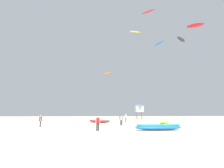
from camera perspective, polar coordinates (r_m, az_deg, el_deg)
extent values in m
plane|color=beige|center=(14.58, 5.24, -17.32)|extent=(120.00, 120.00, 0.00)
cylinder|color=#2D2D33|center=(19.54, -5.01, -14.04)|extent=(0.15, 0.15, 0.78)
cylinder|color=#2D2D33|center=(19.59, -4.49, -14.04)|extent=(0.15, 0.15, 0.78)
cylinder|color=#B21E23|center=(19.52, -4.72, -12.03)|extent=(0.36, 0.36, 0.59)
cylinder|color=beige|center=(19.45, -5.33, -12.11)|extent=(0.10, 0.10, 0.54)
cylinder|color=beige|center=(19.58, -4.12, -12.10)|extent=(0.10, 0.10, 0.54)
sphere|color=beige|center=(19.50, -4.71, -10.85)|extent=(0.21, 0.21, 0.21)
cylinder|color=teal|center=(34.29, 4.57, -11.84)|extent=(0.16, 0.16, 0.83)
cylinder|color=teal|center=(34.11, 4.67, -11.85)|extent=(0.16, 0.16, 0.83)
cylinder|color=silver|center=(34.18, 4.60, -10.63)|extent=(0.38, 0.38, 0.62)
cylinder|color=beige|center=(34.39, 4.49, -10.66)|extent=(0.11, 0.11, 0.57)
cylinder|color=beige|center=(33.96, 4.73, -10.68)|extent=(0.11, 0.11, 0.57)
sphere|color=beige|center=(34.17, 4.60, -9.91)|extent=(0.22, 0.22, 0.22)
cylinder|color=#2D2D33|center=(25.82, -22.66, -12.18)|extent=(0.14, 0.14, 0.77)
cylinder|color=#2D2D33|center=(26.00, -22.68, -12.15)|extent=(0.14, 0.14, 0.77)
cylinder|color=#2D2D33|center=(25.88, -22.58, -10.68)|extent=(0.35, 0.35, 0.58)
cylinder|color=beige|center=(25.67, -22.55, -10.75)|extent=(0.10, 0.10, 0.53)
cylinder|color=beige|center=(26.08, -22.60, -10.71)|extent=(0.10, 0.10, 0.53)
sphere|color=beige|center=(25.86, -22.52, -9.80)|extent=(0.21, 0.21, 0.21)
cylinder|color=navy|center=(26.65, 2.91, -12.67)|extent=(0.15, 0.15, 0.82)
cylinder|color=navy|center=(26.64, 3.32, -12.67)|extent=(0.15, 0.15, 0.82)
cylinder|color=silver|center=(26.61, 3.10, -11.12)|extent=(0.38, 0.38, 0.62)
cylinder|color=brown|center=(26.62, 2.61, -11.18)|extent=(0.11, 0.11, 0.57)
cylinder|color=brown|center=(26.60, 3.59, -11.17)|extent=(0.11, 0.11, 0.57)
sphere|color=brown|center=(26.60, 3.09, -10.20)|extent=(0.22, 0.22, 0.22)
ellipsoid|color=blue|center=(20.75, 15.08, -13.74)|extent=(5.41, 1.61, 0.56)
cylinder|color=#19B29E|center=(20.73, 15.05, -13.08)|extent=(4.96, 0.33, 0.24)
ellipsoid|color=red|center=(33.03, -4.21, -12.24)|extent=(4.50, 3.26, 0.47)
cylinder|color=#19B29E|center=(33.02, -4.21, -11.90)|extent=(3.68, 2.17, 0.20)
ellipsoid|color=yellow|center=(32.16, 16.90, -12.06)|extent=(3.13, 3.34, 0.43)
cylinder|color=white|center=(32.15, 16.89, -11.78)|extent=(2.30, 2.55, 0.16)
cylinder|color=#8C704C|center=(48.90, 9.76, -10.26)|extent=(0.14, 0.14, 1.90)
cylinder|color=#8C704C|center=(47.44, 10.20, -10.29)|extent=(0.14, 0.14, 1.90)
cylinder|color=#8C704C|center=(48.57, 8.02, -10.31)|extent=(0.14, 0.14, 1.90)
cylinder|color=#8C704C|center=(47.10, 8.40, -10.34)|extent=(0.14, 0.14, 1.90)
cube|color=silver|center=(47.99, 9.04, -8.15)|extent=(2.00, 2.00, 1.70)
pyramid|color=slate|center=(48.02, 9.01, -6.81)|extent=(2.30, 2.30, 0.55)
cube|color=red|center=(25.54, 8.91, -13.30)|extent=(0.56, 0.36, 0.32)
ellipsoid|color=#2D2D33|center=(45.83, 21.93, 13.58)|extent=(3.66, 3.66, 0.63)
ellipsoid|color=orange|center=(47.11, -1.65, 3.74)|extent=(2.40, 2.52, 0.38)
ellipsoid|color=red|center=(49.37, 25.84, 17.09)|extent=(3.88, 2.82, 0.95)
ellipsoid|color=blue|center=(45.79, 15.34, 12.91)|extent=(2.16, 3.82, 0.92)
ellipsoid|color=red|center=(37.23, 11.88, 22.43)|extent=(2.66, 2.51, 0.55)
ellipsoid|color=yellow|center=(55.03, 7.64, 16.77)|extent=(3.76, 1.60, 0.92)
cylinder|color=purple|center=(55.10, 7.63, 16.92)|extent=(3.34, 0.70, 0.16)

